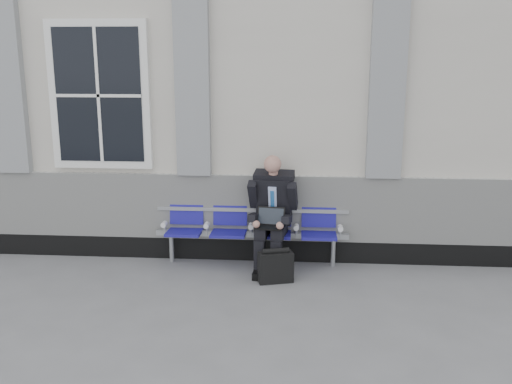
{
  "coord_description": "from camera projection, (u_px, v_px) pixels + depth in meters",
  "views": [
    {
      "loc": [
        3.0,
        -6.0,
        2.76
      ],
      "look_at": [
        2.47,
        0.9,
        1.1
      ],
      "focal_mm": 40.0,
      "sensor_mm": 36.0,
      "label": 1
    }
  ],
  "objects": [
    {
      "name": "businessman",
      "position": [
        272.0,
        209.0,
        7.44
      ],
      "size": [
        0.66,
        0.89,
        1.52
      ],
      "color": "black",
      "rests_on": "ground"
    },
    {
      "name": "briefcase",
      "position": [
        276.0,
        266.0,
        7.1
      ],
      "size": [
        0.46,
        0.29,
        0.44
      ],
      "color": "black",
      "rests_on": "ground"
    },
    {
      "name": "bench",
      "position": [
        252.0,
        224.0,
        7.66
      ],
      "size": [
        2.6,
        0.47,
        0.91
      ],
      "color": "#9EA0A3",
      "rests_on": "ground"
    },
    {
      "name": "ground",
      "position": [
        40.0,
        297.0,
        6.68
      ],
      "size": [
        70.0,
        70.0,
        0.0
      ],
      "primitive_type": "plane",
      "color": "slate",
      "rests_on": "ground"
    },
    {
      "name": "station_building",
      "position": [
        120.0,
        89.0,
        9.53
      ],
      "size": [
        14.4,
        4.4,
        4.49
      ],
      "color": "beige",
      "rests_on": "ground"
    }
  ]
}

